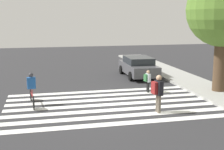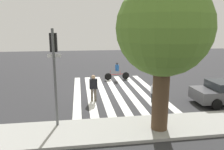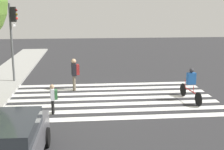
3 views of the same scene
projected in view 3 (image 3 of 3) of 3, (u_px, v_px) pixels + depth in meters
The scene contains 7 objects.
ground_plane at pixel (112, 98), 15.39m from camera, with size 60.00×60.00×0.00m, color #2D2D30.
crosswalk_stripes at pixel (112, 98), 15.39m from camera, with size 6.06×10.00×0.01m.
traffic_light at pixel (13, 28), 17.78m from camera, with size 0.60×0.50×4.62m.
pedestrian_adult_blue_shirt at pixel (75, 72), 16.67m from camera, with size 0.50×0.44×1.72m.
pedestrian_adult_tall_backpack at pixel (53, 97), 13.04m from camera, with size 0.37×0.33×1.27m.
cyclist_far_lane at pixel (191, 83), 14.79m from camera, with size 2.32×0.42×1.61m.
car_parked_far_curb at pixel (5, 144), 8.53m from camera, with size 4.39×2.09×1.43m.
Camera 3 is at (-14.71, 1.45, 4.43)m, focal length 50.00 mm.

